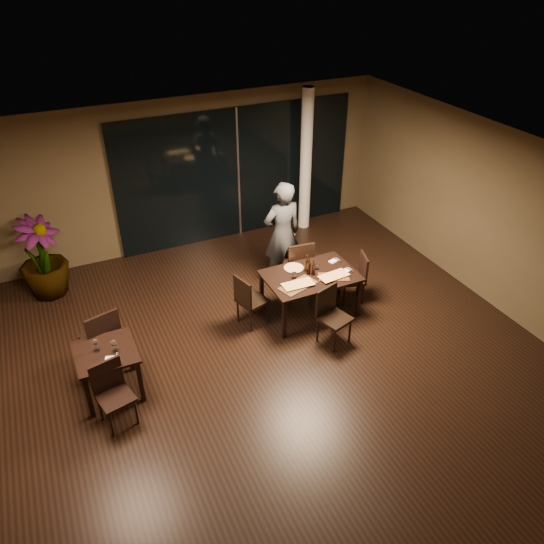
# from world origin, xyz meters

# --- Properties ---
(ground) EXTENTS (8.00, 8.00, 0.00)m
(ground) POSITION_xyz_m (0.00, 0.00, 0.00)
(ground) COLOR black
(ground) RESTS_ON ground
(wall_back) EXTENTS (8.00, 0.10, 3.00)m
(wall_back) POSITION_xyz_m (0.00, 4.05, 1.50)
(wall_back) COLOR #493C26
(wall_back) RESTS_ON ground
(wall_front) EXTENTS (8.00, 0.10, 3.00)m
(wall_front) POSITION_xyz_m (0.00, -4.05, 1.50)
(wall_front) COLOR #493C26
(wall_front) RESTS_ON ground
(wall_right) EXTENTS (0.10, 8.00, 3.00)m
(wall_right) POSITION_xyz_m (4.05, 0.00, 1.50)
(wall_right) COLOR #493C26
(wall_right) RESTS_ON ground
(ceiling) EXTENTS (8.00, 8.00, 0.04)m
(ceiling) POSITION_xyz_m (0.00, 0.00, 3.02)
(ceiling) COLOR white
(ceiling) RESTS_ON wall_back
(window_panel) EXTENTS (5.00, 0.06, 2.70)m
(window_panel) POSITION_xyz_m (1.00, 3.96, 1.35)
(window_panel) COLOR black
(window_panel) RESTS_ON ground
(column) EXTENTS (0.24, 0.24, 3.00)m
(column) POSITION_xyz_m (2.40, 3.65, 1.50)
(column) COLOR white
(column) RESTS_ON ground
(main_table) EXTENTS (1.50, 1.00, 0.75)m
(main_table) POSITION_xyz_m (1.00, 0.80, 0.68)
(main_table) COLOR black
(main_table) RESTS_ON ground
(side_table) EXTENTS (0.80, 0.80, 0.75)m
(side_table) POSITION_xyz_m (-2.40, 0.30, 0.62)
(side_table) COLOR black
(side_table) RESTS_ON ground
(chair_main_far) EXTENTS (0.52, 0.52, 1.03)m
(chair_main_far) POSITION_xyz_m (1.11, 1.44, 0.57)
(chair_main_far) COLOR black
(chair_main_far) RESTS_ON ground
(chair_main_near) EXTENTS (0.55, 0.55, 0.94)m
(chair_main_near) POSITION_xyz_m (0.95, 0.03, 0.53)
(chair_main_near) COLOR black
(chair_main_near) RESTS_ON ground
(chair_main_left) EXTENTS (0.53, 0.53, 0.93)m
(chair_main_left) POSITION_xyz_m (-0.06, 0.92, 0.52)
(chair_main_left) COLOR black
(chair_main_left) RESTS_ON ground
(chair_main_right) EXTENTS (0.51, 0.51, 0.88)m
(chair_main_right) POSITION_xyz_m (1.92, 0.80, 0.49)
(chair_main_right) COLOR black
(chair_main_right) RESTS_ON ground
(chair_side_far) EXTENTS (0.60, 0.60, 1.05)m
(chair_side_far) POSITION_xyz_m (-2.37, 0.85, 0.59)
(chair_side_far) COLOR black
(chair_side_far) RESTS_ON ground
(chair_side_near) EXTENTS (0.51, 0.51, 0.92)m
(chair_side_near) POSITION_xyz_m (-2.44, -0.20, 0.51)
(chair_side_near) COLOR black
(chair_side_near) RESTS_ON ground
(diner) EXTENTS (0.68, 0.46, 1.96)m
(diner) POSITION_xyz_m (1.00, 1.88, 0.98)
(diner) COLOR #2A2C2F
(diner) RESTS_ON ground
(potted_plant) EXTENTS (1.14, 1.14, 1.47)m
(potted_plant) POSITION_xyz_m (-2.96, 3.26, 0.74)
(potted_plant) COLOR #1A4617
(potted_plant) RESTS_ON ground
(pizza_board_left) EXTENTS (0.68, 0.48, 0.01)m
(pizza_board_left) POSITION_xyz_m (0.66, 0.60, 0.76)
(pizza_board_left) COLOR #422A15
(pizza_board_left) RESTS_ON main_table
(pizza_board_right) EXTENTS (0.56, 0.43, 0.01)m
(pizza_board_right) POSITION_xyz_m (1.30, 0.58, 0.76)
(pizza_board_right) COLOR #452A16
(pizza_board_right) RESTS_ON main_table
(oblong_pizza_left) EXTENTS (0.49, 0.24, 0.02)m
(oblong_pizza_left) POSITION_xyz_m (0.66, 0.60, 0.77)
(oblong_pizza_left) COLOR maroon
(oblong_pizza_left) RESTS_ON pizza_board_left
(oblong_pizza_right) EXTENTS (0.50, 0.27, 0.02)m
(oblong_pizza_right) POSITION_xyz_m (1.30, 0.58, 0.77)
(oblong_pizza_right) COLOR maroon
(oblong_pizza_right) RESTS_ON pizza_board_right
(round_pizza) EXTENTS (0.32, 0.32, 0.01)m
(round_pizza) POSITION_xyz_m (0.84, 1.09, 0.76)
(round_pizza) COLOR #C43C15
(round_pizza) RESTS_ON main_table
(bottle_a) EXTENTS (0.06, 0.06, 0.28)m
(bottle_a) POSITION_xyz_m (0.98, 0.85, 0.89)
(bottle_a) COLOR black
(bottle_a) RESTS_ON main_table
(bottle_b) EXTENTS (0.06, 0.06, 0.27)m
(bottle_b) POSITION_xyz_m (1.04, 0.79, 0.89)
(bottle_b) COLOR black
(bottle_b) RESTS_ON main_table
(bottle_c) EXTENTS (0.07, 0.07, 0.30)m
(bottle_c) POSITION_xyz_m (1.00, 0.94, 0.90)
(bottle_c) COLOR black
(bottle_c) RESTS_ON main_table
(tumbler_left) EXTENTS (0.08, 0.08, 0.09)m
(tumbler_left) POSITION_xyz_m (0.72, 0.84, 0.80)
(tumbler_left) COLOR white
(tumbler_left) RESTS_ON main_table
(tumbler_right) EXTENTS (0.07, 0.07, 0.09)m
(tumbler_right) POSITION_xyz_m (1.19, 0.92, 0.79)
(tumbler_right) COLOR white
(tumbler_right) RESTS_ON main_table
(napkin_near) EXTENTS (0.20, 0.15, 0.01)m
(napkin_near) POSITION_xyz_m (1.59, 0.66, 0.76)
(napkin_near) COLOR white
(napkin_near) RESTS_ON main_table
(napkin_far) EXTENTS (0.20, 0.15, 0.01)m
(napkin_far) POSITION_xyz_m (1.57, 1.01, 0.76)
(napkin_far) COLOR white
(napkin_far) RESTS_ON main_table
(wine_glass_a) EXTENTS (0.09, 0.09, 0.19)m
(wine_glass_a) POSITION_xyz_m (-2.50, 0.36, 0.85)
(wine_glass_a) COLOR white
(wine_glass_a) RESTS_ON side_table
(wine_glass_b) EXTENTS (0.08, 0.08, 0.18)m
(wine_glass_b) POSITION_xyz_m (-2.28, 0.25, 0.84)
(wine_glass_b) COLOR white
(wine_glass_b) RESTS_ON side_table
(side_napkin) EXTENTS (0.21, 0.16, 0.01)m
(side_napkin) POSITION_xyz_m (-2.35, 0.10, 0.76)
(side_napkin) COLOR white
(side_napkin) RESTS_ON side_table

